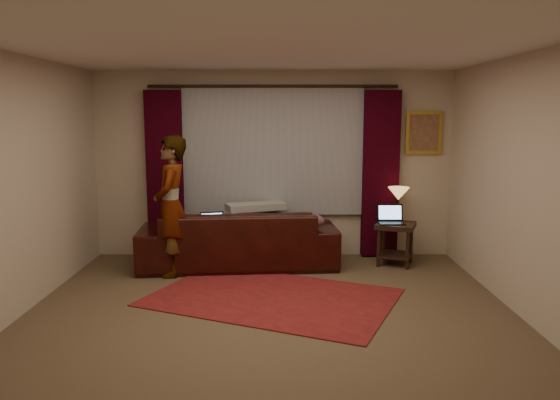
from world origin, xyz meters
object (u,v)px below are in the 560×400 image
object	(u,v)px
sofa	(238,227)
laptop_sofa	(213,222)
laptop_table	(392,215)
tiffany_lamp	(398,204)
person	(171,206)
end_table	(395,244)

from	to	relation	value
sofa	laptop_sofa	xyz separation A→B (m)	(-0.31, -0.22, 0.11)
laptop_sofa	laptop_table	bearing A→B (deg)	-7.45
laptop_sofa	tiffany_lamp	bearing A→B (deg)	-3.30
laptop_table	tiffany_lamp	bearing A→B (deg)	57.78
laptop_sofa	person	xyz separation A→B (m)	(-0.49, -0.20, 0.24)
sofa	laptop_table	bearing A→B (deg)	175.57
tiffany_lamp	sofa	bearing A→B (deg)	-174.55
laptop_sofa	person	world-z (taller)	person
sofa	laptop_sofa	world-z (taller)	sofa
person	laptop_sofa	bearing A→B (deg)	110.09
sofa	end_table	bearing A→B (deg)	176.65
sofa	laptop_sofa	bearing A→B (deg)	29.94
person	tiffany_lamp	bearing A→B (deg)	99.45
sofa	tiffany_lamp	world-z (taller)	sofa
tiffany_lamp	laptop_sofa	bearing A→B (deg)	-170.31
sofa	laptop_table	xyz separation A→B (m)	(2.03, 0.01, 0.17)
laptop_sofa	tiffany_lamp	size ratio (longest dim) A/B	0.71
sofa	tiffany_lamp	distance (m)	2.18
end_table	sofa	bearing A→B (deg)	-178.59
laptop_sofa	end_table	distance (m)	2.45
end_table	person	size ratio (longest dim) A/B	0.32
laptop_table	sofa	bearing A→B (deg)	-179.25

